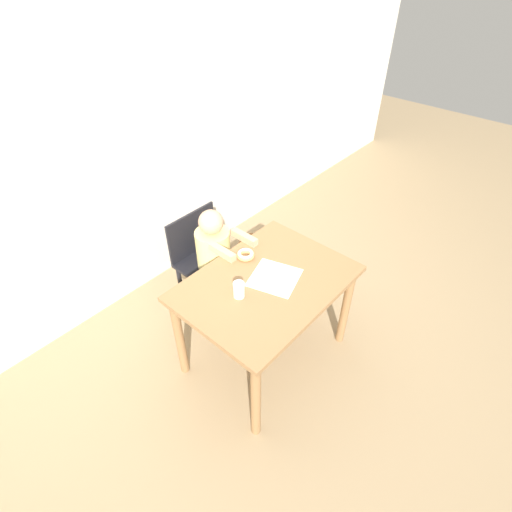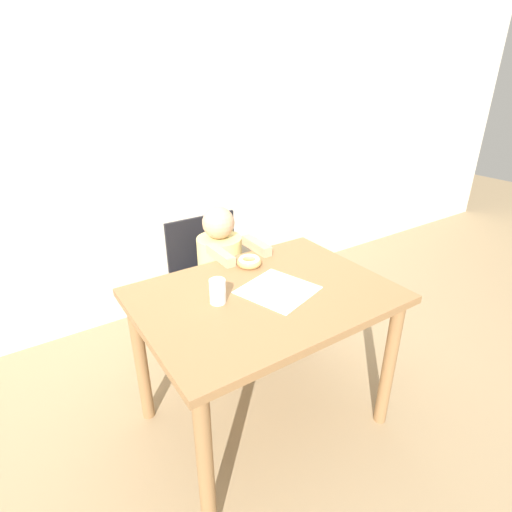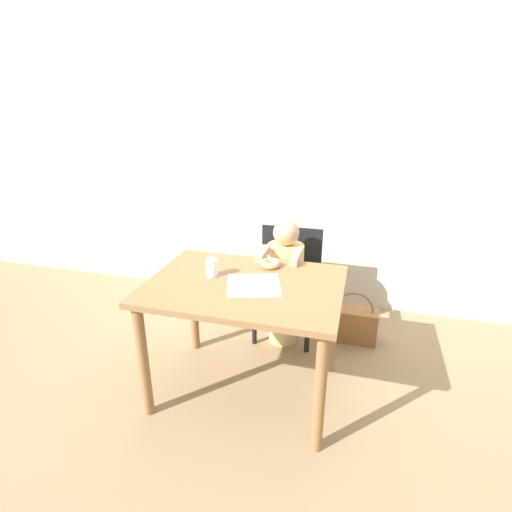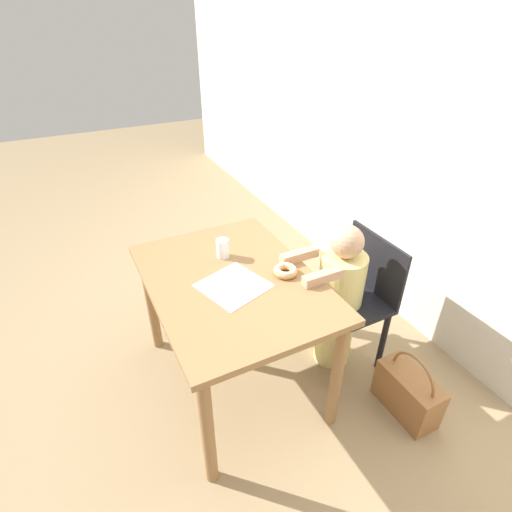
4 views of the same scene
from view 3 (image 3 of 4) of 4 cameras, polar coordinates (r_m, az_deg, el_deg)
ground_plane at (r=2.66m, az=-1.46°, el=-18.43°), size 12.00×12.00×0.00m
wall_back at (r=3.35m, az=5.08°, el=13.72°), size 8.00×0.05×2.50m
dining_table at (r=2.30m, az=-1.60°, el=-6.32°), size 1.09×0.80×0.74m
chair at (r=2.98m, az=4.52°, el=-3.31°), size 0.46×0.39×0.82m
child_figure at (r=2.88m, az=4.10°, el=-3.86°), size 0.27×0.46×0.94m
donut at (r=2.45m, az=2.07°, el=-1.06°), size 0.12×0.12×0.04m
napkin at (r=2.22m, az=-0.31°, el=-4.16°), size 0.36×0.36×0.00m
handbag at (r=3.11m, az=13.63°, el=-9.33°), size 0.36×0.17×0.40m
cup at (r=2.33m, az=-6.29°, el=-1.65°), size 0.07×0.07×0.11m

